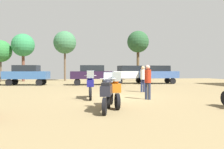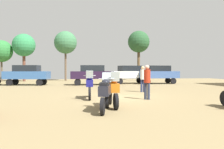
{
  "view_description": "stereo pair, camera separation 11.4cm",
  "coord_description": "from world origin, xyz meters",
  "px_view_note": "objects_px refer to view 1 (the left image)",
  "views": [
    {
      "loc": [
        -2.6,
        -12.78,
        1.57
      ],
      "look_at": [
        0.62,
        5.47,
        1.19
      ],
      "focal_mm": 37.51,
      "sensor_mm": 36.0,
      "label": 1
    },
    {
      "loc": [
        -2.49,
        -12.8,
        1.57
      ],
      "look_at": [
        0.62,
        5.47,
        1.19
      ],
      "focal_mm": 37.51,
      "sensor_mm": 36.0,
      "label": 2
    }
  ],
  "objects_px": {
    "car_2": "(129,73)",
    "person_2": "(143,77)",
    "motorcycle_7": "(114,90)",
    "tree_2": "(1,51)",
    "motorcycle_5": "(107,92)",
    "car_1": "(27,74)",
    "motorcycle_1": "(90,85)",
    "tree_4": "(23,45)",
    "car_5": "(158,73)",
    "car_3": "(92,73)",
    "tree_3": "(138,42)",
    "tree_6": "(65,43)",
    "person_1": "(148,79)"
  },
  "relations": [
    {
      "from": "person_1",
      "to": "tree_6",
      "type": "height_order",
      "value": "tree_6"
    },
    {
      "from": "motorcycle_1",
      "to": "car_3",
      "type": "distance_m",
      "value": 11.24
    },
    {
      "from": "motorcycle_1",
      "to": "tree_2",
      "type": "height_order",
      "value": "tree_2"
    },
    {
      "from": "car_5",
      "to": "tree_6",
      "type": "xyz_separation_m",
      "value": [
        -10.27,
        8.89,
        4.17
      ]
    },
    {
      "from": "tree_4",
      "to": "car_2",
      "type": "bearing_deg",
      "value": -29.38
    },
    {
      "from": "car_5",
      "to": "car_1",
      "type": "bearing_deg",
      "value": 89.6
    },
    {
      "from": "person_2",
      "to": "tree_4",
      "type": "bearing_deg",
      "value": 144.3
    },
    {
      "from": "car_2",
      "to": "person_2",
      "type": "relative_size",
      "value": 2.51
    },
    {
      "from": "motorcycle_1",
      "to": "car_2",
      "type": "distance_m",
      "value": 13.93
    },
    {
      "from": "tree_4",
      "to": "tree_3",
      "type": "bearing_deg",
      "value": 2.22
    },
    {
      "from": "car_1",
      "to": "car_3",
      "type": "height_order",
      "value": "same"
    },
    {
      "from": "car_3",
      "to": "person_1",
      "type": "relative_size",
      "value": 2.43
    },
    {
      "from": "tree_2",
      "to": "tree_4",
      "type": "height_order",
      "value": "tree_4"
    },
    {
      "from": "car_1",
      "to": "person_2",
      "type": "relative_size",
      "value": 2.51
    },
    {
      "from": "tree_6",
      "to": "motorcycle_1",
      "type": "bearing_deg",
      "value": -84.98
    },
    {
      "from": "car_2",
      "to": "tree_2",
      "type": "distance_m",
      "value": 17.53
    },
    {
      "from": "motorcycle_1",
      "to": "motorcycle_5",
      "type": "xyz_separation_m",
      "value": [
        0.29,
        -3.97,
        -0.03
      ]
    },
    {
      "from": "car_1",
      "to": "car_3",
      "type": "bearing_deg",
      "value": -87.57
    },
    {
      "from": "car_1",
      "to": "motorcycle_7",
      "type": "bearing_deg",
      "value": -148.29
    },
    {
      "from": "tree_2",
      "to": "motorcycle_1",
      "type": "bearing_deg",
      "value": -63.53
    },
    {
      "from": "motorcycle_1",
      "to": "person_2",
      "type": "height_order",
      "value": "person_2"
    },
    {
      "from": "tree_3",
      "to": "person_1",
      "type": "bearing_deg",
      "value": -105.02
    },
    {
      "from": "tree_2",
      "to": "tree_3",
      "type": "distance_m",
      "value": 18.89
    },
    {
      "from": "motorcycle_7",
      "to": "car_1",
      "type": "bearing_deg",
      "value": -68.11
    },
    {
      "from": "tree_2",
      "to": "tree_6",
      "type": "distance_m",
      "value": 8.43
    },
    {
      "from": "car_1",
      "to": "car_2",
      "type": "bearing_deg",
      "value": -76.1
    },
    {
      "from": "motorcycle_7",
      "to": "tree_2",
      "type": "bearing_deg",
      "value": -65.41
    },
    {
      "from": "motorcycle_5",
      "to": "person_1",
      "type": "height_order",
      "value": "person_1"
    },
    {
      "from": "motorcycle_7",
      "to": "person_1",
      "type": "relative_size",
      "value": 1.18
    },
    {
      "from": "car_1",
      "to": "person_2",
      "type": "bearing_deg",
      "value": -124.52
    },
    {
      "from": "car_3",
      "to": "tree_3",
      "type": "xyz_separation_m",
      "value": [
        7.61,
        9.38,
        4.41
      ]
    },
    {
      "from": "tree_6",
      "to": "car_3",
      "type": "bearing_deg",
      "value": -73.31
    },
    {
      "from": "car_1",
      "to": "motorcycle_5",
      "type": "bearing_deg",
      "value": -150.94
    },
    {
      "from": "motorcycle_1",
      "to": "tree_6",
      "type": "xyz_separation_m",
      "value": [
        -1.84,
        20.9,
        4.6
      ]
    },
    {
      "from": "car_1",
      "to": "person_1",
      "type": "bearing_deg",
      "value": -137.77
    },
    {
      "from": "person_1",
      "to": "tree_6",
      "type": "xyz_separation_m",
      "value": [
        -4.76,
        21.82,
        4.29
      ]
    },
    {
      "from": "car_1",
      "to": "tree_2",
      "type": "height_order",
      "value": "tree_2"
    },
    {
      "from": "motorcycle_1",
      "to": "tree_4",
      "type": "bearing_deg",
      "value": -66.4
    },
    {
      "from": "motorcycle_5",
      "to": "car_1",
      "type": "bearing_deg",
      "value": 124.16
    },
    {
      "from": "car_2",
      "to": "car_1",
      "type": "bearing_deg",
      "value": 85.77
    },
    {
      "from": "car_2",
      "to": "person_1",
      "type": "height_order",
      "value": "car_2"
    },
    {
      "from": "motorcycle_7",
      "to": "tree_2",
      "type": "relative_size",
      "value": 0.39
    },
    {
      "from": "motorcycle_1",
      "to": "tree_2",
      "type": "distance_m",
      "value": 22.98
    },
    {
      "from": "tree_4",
      "to": "car_5",
      "type": "bearing_deg",
      "value": -26.88
    },
    {
      "from": "tree_2",
      "to": "tree_6",
      "type": "height_order",
      "value": "tree_6"
    },
    {
      "from": "motorcycle_5",
      "to": "tree_4",
      "type": "relative_size",
      "value": 0.32
    },
    {
      "from": "motorcycle_1",
      "to": "car_3",
      "type": "relative_size",
      "value": 0.52
    },
    {
      "from": "motorcycle_1",
      "to": "tree_6",
      "type": "bearing_deg",
      "value": -81.28
    },
    {
      "from": "motorcycle_5",
      "to": "person_1",
      "type": "xyz_separation_m",
      "value": [
        2.62,
        3.04,
        0.35
      ]
    },
    {
      "from": "car_3",
      "to": "tree_2",
      "type": "relative_size",
      "value": 0.8
    }
  ]
}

